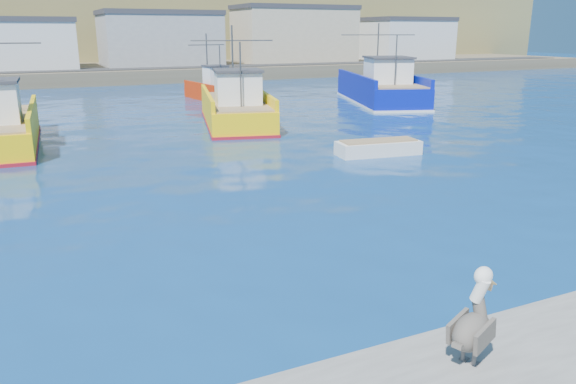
# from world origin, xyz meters

# --- Properties ---
(ground) EXTENTS (260.00, 260.00, 0.00)m
(ground) POSITION_xyz_m (0.00, 0.00, 0.00)
(ground) COLOR navy
(ground) RESTS_ON ground
(dock_bollards) EXTENTS (36.20, 0.20, 0.30)m
(dock_bollards) POSITION_xyz_m (0.60, -3.40, 0.65)
(dock_bollards) COLOR #4C4C4C
(dock_bollards) RESTS_ON dock
(far_shore) EXTENTS (200.00, 81.00, 24.00)m
(far_shore) POSITION_xyz_m (0.00, 109.20, 8.98)
(far_shore) COLOR brown
(far_shore) RESTS_ON ground
(trawler_yellow_b) EXTENTS (6.77, 12.39, 6.57)m
(trawler_yellow_b) POSITION_xyz_m (5.36, 25.17, 1.06)
(trawler_yellow_b) COLOR yellow
(trawler_yellow_b) RESTS_ON ground
(trawler_blue) EXTENTS (9.03, 14.77, 6.85)m
(trawler_blue) POSITION_xyz_m (21.13, 31.09, 1.18)
(trawler_blue) COLOR #05149B
(trawler_blue) RESTS_ON ground
(boat_orange) EXTENTS (3.56, 7.07, 5.88)m
(boat_orange) POSITION_xyz_m (8.31, 39.51, 0.97)
(boat_orange) COLOR red
(boat_orange) RESTS_ON ground
(skiff_mid) EXTENTS (4.46, 2.05, 0.94)m
(skiff_mid) POSITION_xyz_m (8.60, 12.93, 0.30)
(skiff_mid) COLOR silver
(skiff_mid) RESTS_ON ground
(pelican) EXTENTS (1.39, 0.86, 1.75)m
(pelican) POSITION_xyz_m (-0.98, -4.13, 1.25)
(pelican) COLOR #595451
(pelican) RESTS_ON dock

